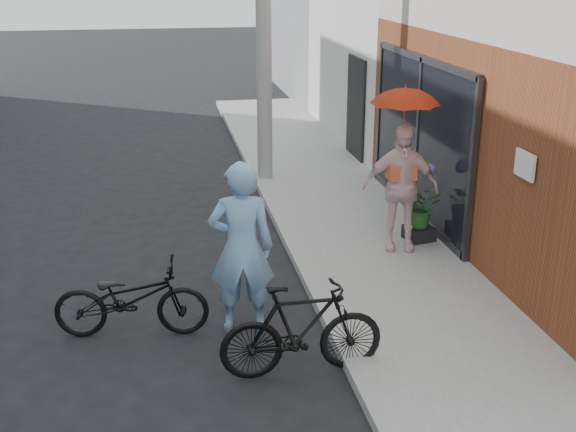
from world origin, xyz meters
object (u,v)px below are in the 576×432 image
object	(u,v)px
kimono_woman	(400,188)
bike_right	(302,330)
planter	(419,233)
officer	(241,248)
bike_left	(131,298)

from	to	relation	value
kimono_woman	bike_right	bearing A→B (deg)	-111.03
bike_right	planter	distance (m)	3.89
bike_right	planter	size ratio (longest dim) A/B	4.41
bike_right	planter	world-z (taller)	bike_right
bike_right	planter	bearing A→B (deg)	-38.41
officer	planter	size ratio (longest dim) A/B	5.27
kimono_woman	planter	xyz separation A→B (m)	(0.41, 0.24, -0.79)
planter	bike_right	bearing A→B (deg)	-127.75
kimono_woman	officer	bearing A→B (deg)	-130.11
officer	bike_left	world-z (taller)	officer
officer	bike_left	xyz separation A→B (m)	(-1.23, 0.08, -0.54)
bike_right	kimono_woman	bearing A→B (deg)	-35.43
bike_right	kimono_woman	size ratio (longest dim) A/B	0.93
bike_right	planter	xyz separation A→B (m)	(2.37, 3.07, -0.28)
bike_left	kimono_woman	distance (m)	4.07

